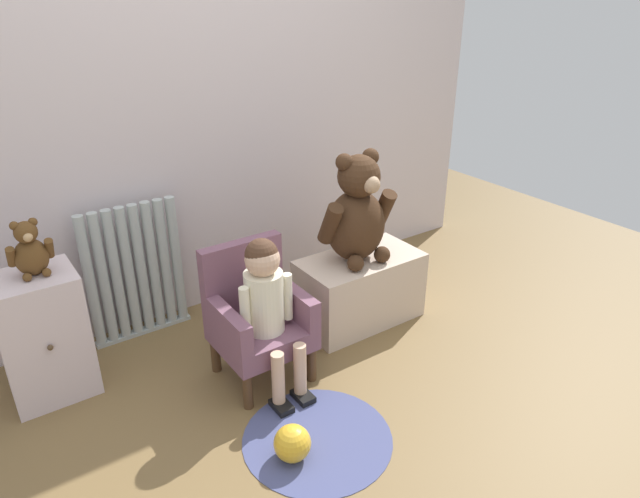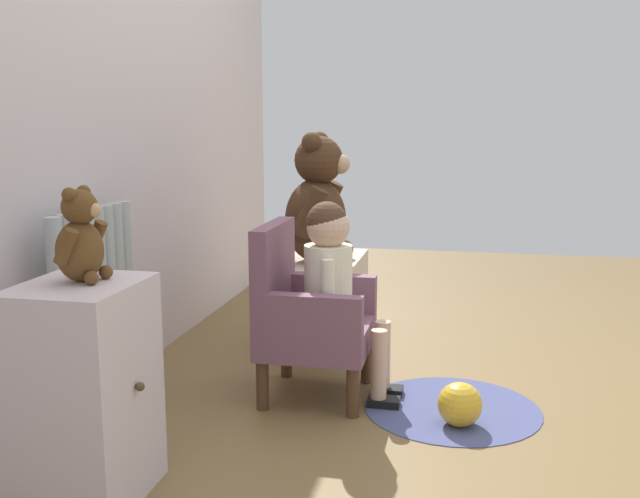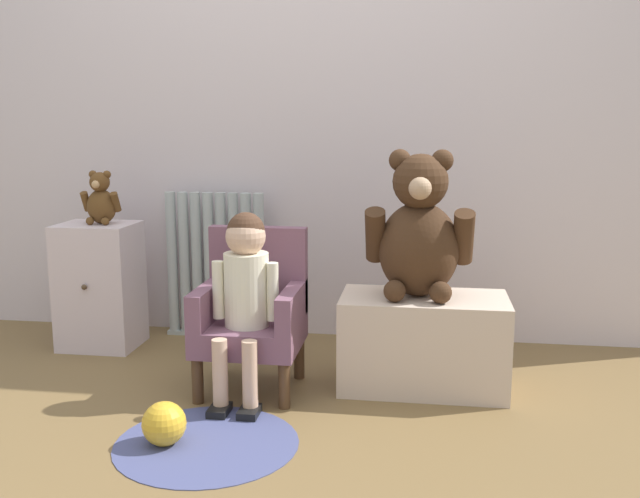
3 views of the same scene
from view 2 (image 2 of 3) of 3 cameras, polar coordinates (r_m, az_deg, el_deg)
ground_plane at (r=2.66m, az=10.59°, el=-11.60°), size 6.00×6.00×0.00m
back_wall at (r=2.81m, az=-16.48°, el=14.26°), size 3.80×0.05×2.40m
radiator at (r=2.46m, az=-17.43°, el=-5.12°), size 0.50×0.05×0.70m
small_dresser at (r=1.97m, az=-18.29°, el=-10.87°), size 0.34×0.31×0.58m
child_armchair at (r=2.55m, az=-1.17°, el=-5.19°), size 0.39×0.38×0.62m
child_figure at (r=2.50m, az=1.17°, el=-1.90°), size 0.25×0.35×0.71m
low_bench at (r=3.23m, az=0.01°, el=-4.09°), size 0.65×0.35×0.37m
large_teddy_bear at (r=3.13m, az=-0.21°, el=3.53°), size 0.41×0.29×0.57m
small_teddy_bear at (r=1.89m, az=-18.61°, el=0.69°), size 0.18×0.12×0.24m
floor_rug at (r=2.56m, az=10.60°, el=-12.41°), size 0.61×0.61×0.01m
toy_ball at (r=2.41m, az=11.12°, el=-12.11°), size 0.15×0.15×0.15m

